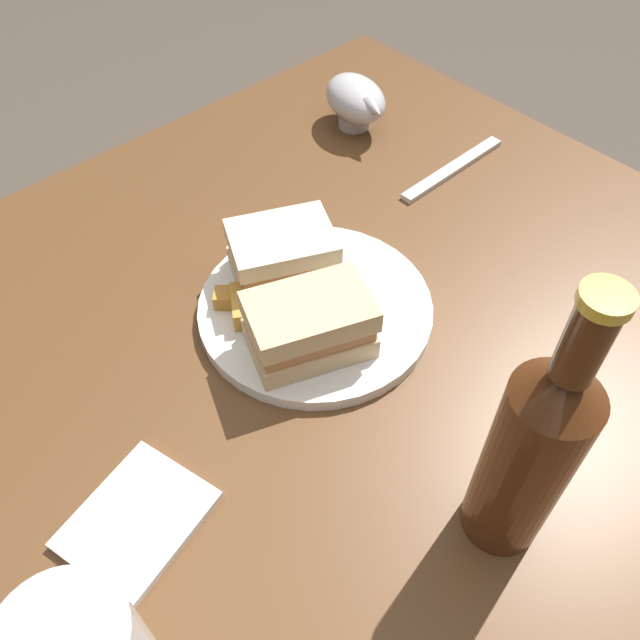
# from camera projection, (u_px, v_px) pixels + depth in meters

# --- Properties ---
(ground_plane) EXTENTS (6.00, 6.00, 0.00)m
(ground_plane) POSITION_uv_depth(u_px,v_px,m) (323.00, 604.00, 1.18)
(ground_plane) COLOR #4C4238
(dining_table) EXTENTS (1.01, 0.91, 0.71)m
(dining_table) POSITION_uv_depth(u_px,v_px,m) (323.00, 521.00, 0.91)
(dining_table) COLOR brown
(dining_table) RESTS_ON ground
(plate) EXTENTS (0.24, 0.24, 0.01)m
(plate) POSITION_uv_depth(u_px,v_px,m) (315.00, 309.00, 0.67)
(plate) COLOR white
(plate) RESTS_ON dining_table
(sandwich_half_left) EXTENTS (0.13, 0.11, 0.06)m
(sandwich_half_left) POSITION_uv_depth(u_px,v_px,m) (283.00, 255.00, 0.67)
(sandwich_half_left) COLOR beige
(sandwich_half_left) RESTS_ON plate
(sandwich_half_right) EXTENTS (0.13, 0.11, 0.06)m
(sandwich_half_right) POSITION_uv_depth(u_px,v_px,m) (310.00, 325.00, 0.61)
(sandwich_half_right) COLOR #CCB284
(sandwich_half_right) RESTS_ON plate
(potato_wedge_front) EXTENTS (0.05, 0.05, 0.02)m
(potato_wedge_front) POSITION_uv_depth(u_px,v_px,m) (272.00, 289.00, 0.67)
(potato_wedge_front) COLOR #B77F33
(potato_wedge_front) RESTS_ON plate
(potato_wedge_middle) EXTENTS (0.05, 0.05, 0.02)m
(potato_wedge_middle) POSITION_uv_depth(u_px,v_px,m) (270.00, 288.00, 0.67)
(potato_wedge_middle) COLOR #B77F33
(potato_wedge_middle) RESTS_ON plate
(potato_wedge_back) EXTENTS (0.04, 0.05, 0.02)m
(potato_wedge_back) POSITION_uv_depth(u_px,v_px,m) (241.00, 306.00, 0.65)
(potato_wedge_back) COLOR gold
(potato_wedge_back) RESTS_ON plate
(potato_wedge_left_edge) EXTENTS (0.05, 0.04, 0.02)m
(potato_wedge_left_edge) POSITION_uv_depth(u_px,v_px,m) (235.00, 298.00, 0.66)
(potato_wedge_left_edge) COLOR #B77F33
(potato_wedge_left_edge) RESTS_ON plate
(potato_wedge_right_edge) EXTENTS (0.05, 0.04, 0.02)m
(potato_wedge_right_edge) POSITION_uv_depth(u_px,v_px,m) (270.00, 279.00, 0.68)
(potato_wedge_right_edge) COLOR #AD702D
(potato_wedge_right_edge) RESTS_ON plate
(potato_wedge_stray) EXTENTS (0.05, 0.03, 0.02)m
(potato_wedge_stray) POSITION_uv_depth(u_px,v_px,m) (283.00, 291.00, 0.67)
(potato_wedge_stray) COLOR #AD702D
(potato_wedge_stray) RESTS_ON plate
(gravy_boat) EXTENTS (0.09, 0.12, 0.07)m
(gravy_boat) POSITION_uv_depth(u_px,v_px,m) (356.00, 99.00, 0.87)
(gravy_boat) COLOR #B7B7BC
(gravy_boat) RESTS_ON dining_table
(cider_bottle) EXTENTS (0.06, 0.06, 0.27)m
(cider_bottle) POSITION_uv_depth(u_px,v_px,m) (530.00, 454.00, 0.45)
(cider_bottle) COLOR #47230F
(cider_bottle) RESTS_ON dining_table
(napkin) EXTENTS (0.13, 0.12, 0.01)m
(napkin) POSITION_uv_depth(u_px,v_px,m) (137.00, 520.00, 0.53)
(napkin) COLOR white
(napkin) RESTS_ON dining_table
(fork) EXTENTS (0.18, 0.02, 0.01)m
(fork) POSITION_uv_depth(u_px,v_px,m) (453.00, 169.00, 0.84)
(fork) COLOR silver
(fork) RESTS_ON dining_table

